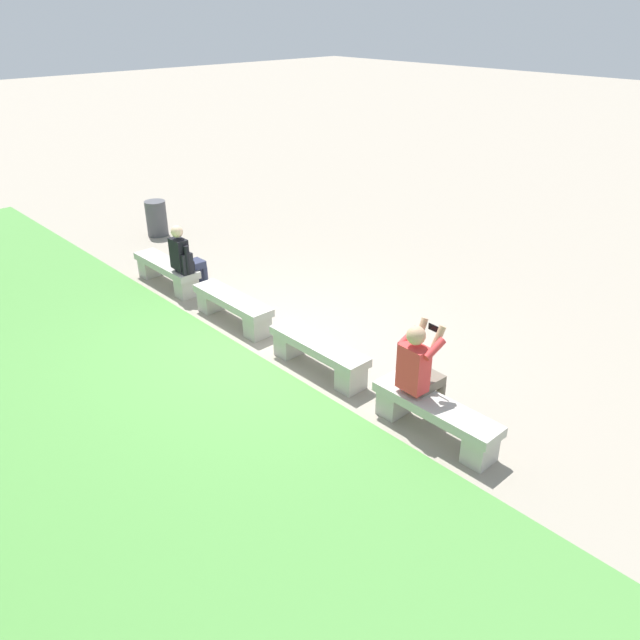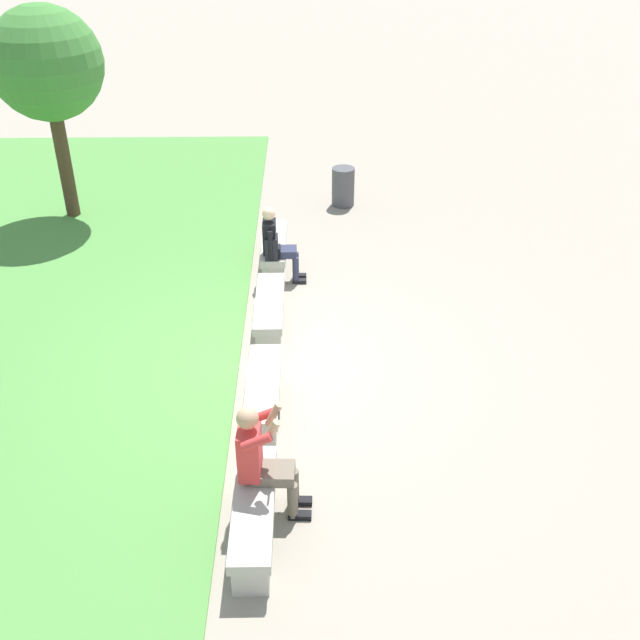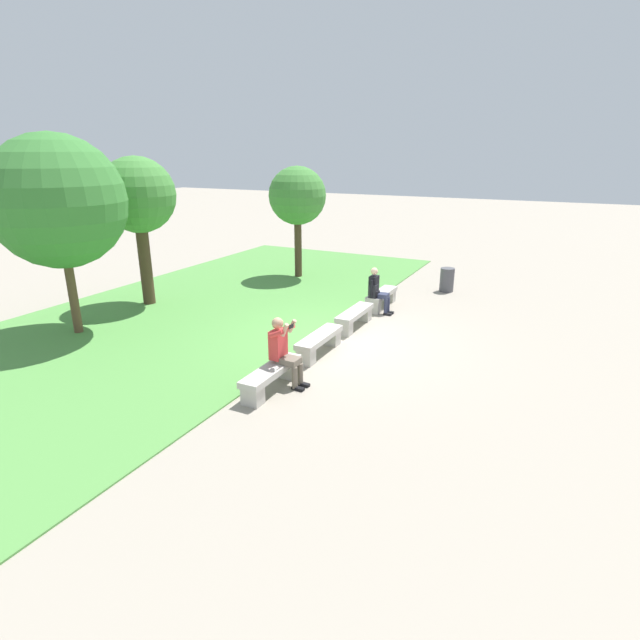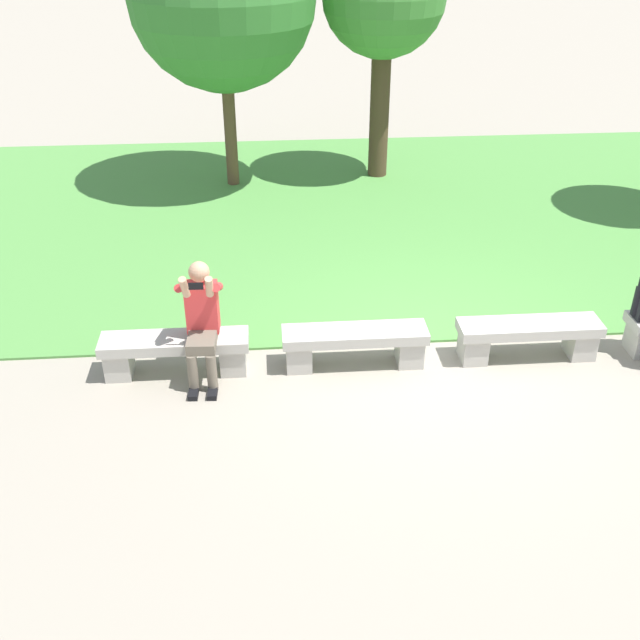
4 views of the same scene
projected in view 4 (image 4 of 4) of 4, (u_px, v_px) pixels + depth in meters
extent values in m
plane|color=gray|center=(440.00, 360.00, 8.50)|extent=(80.00, 80.00, 0.00)
cube|color=#518E42|center=(382.00, 212.00, 12.25)|extent=(19.52, 8.00, 0.03)
cube|color=#B7B2A8|center=(174.00, 342.00, 8.10)|extent=(1.60, 0.40, 0.12)
cube|color=#B7B2A8|center=(119.00, 362.00, 8.17)|extent=(0.28, 0.34, 0.33)
cube|color=#B7B2A8|center=(233.00, 357.00, 8.26)|extent=(0.28, 0.34, 0.33)
cube|color=#B7B2A8|center=(355.00, 335.00, 8.23)|extent=(1.60, 0.40, 0.12)
cube|color=#B7B2A8|center=(299.00, 354.00, 8.30)|extent=(0.28, 0.34, 0.33)
cube|color=#B7B2A8|center=(409.00, 349.00, 8.39)|extent=(0.28, 0.34, 0.33)
cube|color=#B7B2A8|center=(530.00, 327.00, 8.36)|extent=(1.60, 0.40, 0.12)
cube|color=#B7B2A8|center=(473.00, 347.00, 8.44)|extent=(0.28, 0.34, 0.33)
cube|color=#B7B2A8|center=(580.00, 342.00, 8.52)|extent=(0.28, 0.34, 0.33)
cube|color=black|center=(194.00, 392.00, 7.91)|extent=(0.11, 0.24, 0.06)
cylinder|color=#6B6051|center=(193.00, 372.00, 7.87)|extent=(0.11, 0.11, 0.42)
cube|color=black|center=(213.00, 392.00, 7.92)|extent=(0.11, 0.24, 0.06)
cylinder|color=#6B6051|center=(212.00, 372.00, 7.87)|extent=(0.11, 0.11, 0.42)
cube|color=#6B6051|center=(202.00, 341.00, 7.90)|extent=(0.32, 0.43, 0.12)
cube|color=#D83838|center=(202.00, 307.00, 7.95)|extent=(0.35, 0.23, 0.56)
sphere|color=tan|center=(199.00, 272.00, 7.74)|extent=(0.22, 0.22, 0.22)
cylinder|color=#D83838|center=(180.00, 288.00, 7.71)|extent=(0.10, 0.31, 0.21)
cylinder|color=tan|center=(184.00, 287.00, 7.55)|extent=(0.11, 0.19, 0.27)
cylinder|color=#D83838|center=(217.00, 287.00, 7.72)|extent=(0.10, 0.31, 0.21)
cylinder|color=tan|center=(209.00, 287.00, 7.56)|extent=(0.09, 0.19, 0.27)
cube|color=black|center=(196.00, 286.00, 7.49)|extent=(0.15, 0.02, 0.08)
cylinder|color=black|center=(639.00, 297.00, 8.30)|extent=(0.08, 0.08, 0.48)
cylinder|color=#4C3826|center=(380.00, 108.00, 13.17)|extent=(0.34, 0.34, 2.49)
cylinder|color=brown|center=(230.00, 122.00, 12.82)|extent=(0.21, 0.21, 2.25)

